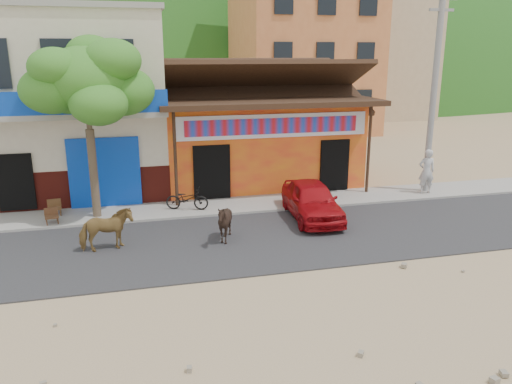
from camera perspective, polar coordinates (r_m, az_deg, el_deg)
ground at (r=13.06m, az=1.76°, el=-9.50°), size 120.00×120.00×0.00m
road at (r=15.28m, az=-0.80°, el=-5.57°), size 60.00×5.00×0.04m
sidewalk at (r=18.50m, az=-3.29°, el=-1.64°), size 60.00×2.00×0.12m
dance_club at (r=22.32m, az=-0.24°, el=5.97°), size 8.00×6.00×3.60m
cafe_building at (r=21.59m, az=-20.23°, el=9.25°), size 7.00×6.00×7.00m
apartment_front at (r=37.43m, az=5.27°, el=16.27°), size 9.00×9.00×12.00m
apartment_rear at (r=46.51m, az=13.59°, el=14.54°), size 8.00×8.00×10.00m
hillside at (r=81.69m, az=-12.47°, el=19.82°), size 100.00×40.00×24.00m
tree at (r=17.39m, az=-18.48°, el=6.82°), size 3.00×3.00×6.00m
utility_pole at (r=20.85m, az=19.67°, el=10.83°), size 0.24×0.24×8.00m
cow_tan at (r=14.91m, az=-16.76°, el=-4.15°), size 1.58×0.93×1.26m
cow_dark at (r=14.96m, az=-3.62°, el=-3.49°), size 1.44×1.39×1.22m
red_car at (r=17.17m, az=6.39°, el=-0.91°), size 1.80×3.89×1.29m
scooter at (r=17.96m, az=-7.88°, el=-0.77°), size 1.61×0.97×0.80m
pedestrian at (r=20.93m, az=18.91°, el=2.26°), size 0.71×0.53×1.78m
cafe_chair_left at (r=17.67m, az=-22.39°, el=-1.92°), size 0.50×0.50×0.91m
cafe_chair_right at (r=18.55m, az=-22.11°, el=-0.99°), size 0.51×0.51×0.97m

